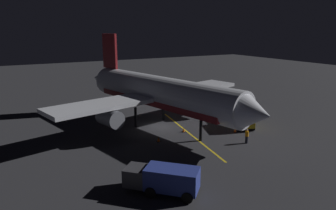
{
  "coord_description": "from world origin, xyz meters",
  "views": [
    {
      "loc": [
        18.86,
        35.83,
        13.03
      ],
      "look_at": [
        0.0,
        2.0,
        3.5
      ],
      "focal_mm": 33.38,
      "sensor_mm": 36.0,
      "label": 1
    }
  ],
  "objects_px": {
    "traffic_cone_near_left": "(230,123)",
    "catering_truck": "(240,117)",
    "baggage_truck": "(164,180)",
    "traffic_cone_far": "(235,130)",
    "airliner": "(158,93)",
    "traffic_cone_under_wing": "(159,139)",
    "ground_crew_worker": "(247,136)",
    "traffic_cone_near_right": "(184,130)"
  },
  "relations": [
    {
      "from": "traffic_cone_near_left",
      "to": "catering_truck",
      "type": "bearing_deg",
      "value": 120.05
    },
    {
      "from": "baggage_truck",
      "to": "traffic_cone_near_left",
      "type": "distance_m",
      "value": 20.69
    },
    {
      "from": "traffic_cone_near_left",
      "to": "traffic_cone_far",
      "type": "xyz_separation_m",
      "value": [
        1.57,
        2.94,
        0.0
      ]
    },
    {
      "from": "airliner",
      "to": "traffic_cone_under_wing",
      "type": "relative_size",
      "value": 60.98
    },
    {
      "from": "ground_crew_worker",
      "to": "traffic_cone_near_left",
      "type": "bearing_deg",
      "value": -114.92
    },
    {
      "from": "baggage_truck",
      "to": "traffic_cone_under_wing",
      "type": "height_order",
      "value": "baggage_truck"
    },
    {
      "from": "catering_truck",
      "to": "traffic_cone_near_right",
      "type": "height_order",
      "value": "catering_truck"
    },
    {
      "from": "ground_crew_worker",
      "to": "traffic_cone_under_wing",
      "type": "distance_m",
      "value": 10.3
    },
    {
      "from": "baggage_truck",
      "to": "ground_crew_worker",
      "type": "xyz_separation_m",
      "value": [
        -13.77,
        -5.28,
        -0.29
      ]
    },
    {
      "from": "airliner",
      "to": "ground_crew_worker",
      "type": "height_order",
      "value": "airliner"
    },
    {
      "from": "catering_truck",
      "to": "ground_crew_worker",
      "type": "height_order",
      "value": "catering_truck"
    },
    {
      "from": "catering_truck",
      "to": "traffic_cone_near_left",
      "type": "xyz_separation_m",
      "value": [
        0.71,
        -1.22,
        -1.06
      ]
    },
    {
      "from": "traffic_cone_near_right",
      "to": "traffic_cone_under_wing",
      "type": "bearing_deg",
      "value": 19.03
    },
    {
      "from": "traffic_cone_near_left",
      "to": "traffic_cone_far",
      "type": "distance_m",
      "value": 3.33
    },
    {
      "from": "catering_truck",
      "to": "traffic_cone_under_wing",
      "type": "bearing_deg",
      "value": -0.2
    },
    {
      "from": "catering_truck",
      "to": "airliner",
      "type": "bearing_deg",
      "value": -29.12
    },
    {
      "from": "traffic_cone_near_left",
      "to": "traffic_cone_under_wing",
      "type": "relative_size",
      "value": 1.0
    },
    {
      "from": "airliner",
      "to": "baggage_truck",
      "type": "bearing_deg",
      "value": 64.21
    },
    {
      "from": "baggage_truck",
      "to": "traffic_cone_near_right",
      "type": "height_order",
      "value": "baggage_truck"
    },
    {
      "from": "traffic_cone_near_left",
      "to": "traffic_cone_near_right",
      "type": "xyz_separation_m",
      "value": [
        7.36,
        -0.35,
        0.0
      ]
    },
    {
      "from": "airliner",
      "to": "traffic_cone_near_left",
      "type": "relative_size",
      "value": 60.98
    },
    {
      "from": "airliner",
      "to": "traffic_cone_far",
      "type": "bearing_deg",
      "value": 136.28
    },
    {
      "from": "ground_crew_worker",
      "to": "traffic_cone_near_left",
      "type": "height_order",
      "value": "ground_crew_worker"
    },
    {
      "from": "airliner",
      "to": "traffic_cone_under_wing",
      "type": "xyz_separation_m",
      "value": [
        2.73,
        5.4,
        -4.38
      ]
    },
    {
      "from": "baggage_truck",
      "to": "traffic_cone_far",
      "type": "relative_size",
      "value": 10.4
    },
    {
      "from": "catering_truck",
      "to": "traffic_cone_near_right",
      "type": "bearing_deg",
      "value": -11.02
    },
    {
      "from": "traffic_cone_near_left",
      "to": "traffic_cone_far",
      "type": "bearing_deg",
      "value": 61.81
    },
    {
      "from": "airliner",
      "to": "traffic_cone_under_wing",
      "type": "distance_m",
      "value": 7.47
    },
    {
      "from": "baggage_truck",
      "to": "traffic_cone_far",
      "type": "height_order",
      "value": "baggage_truck"
    },
    {
      "from": "traffic_cone_near_right",
      "to": "ground_crew_worker",
      "type": "bearing_deg",
      "value": 121.29
    },
    {
      "from": "airliner",
      "to": "traffic_cone_near_left",
      "type": "bearing_deg",
      "value": 155.03
    },
    {
      "from": "baggage_truck",
      "to": "traffic_cone_near_left",
      "type": "xyz_separation_m",
      "value": [
        -16.87,
        -11.94,
        -0.93
      ]
    },
    {
      "from": "baggage_truck",
      "to": "traffic_cone_near_right",
      "type": "relative_size",
      "value": 10.4
    },
    {
      "from": "baggage_truck",
      "to": "traffic_cone_near_right",
      "type": "bearing_deg",
      "value": -127.72
    },
    {
      "from": "ground_crew_worker",
      "to": "traffic_cone_near_right",
      "type": "bearing_deg",
      "value": -58.71
    },
    {
      "from": "traffic_cone_near_left",
      "to": "traffic_cone_under_wing",
      "type": "height_order",
      "value": "same"
    },
    {
      "from": "traffic_cone_far",
      "to": "catering_truck",
      "type": "bearing_deg",
      "value": -143.02
    },
    {
      "from": "ground_crew_worker",
      "to": "traffic_cone_far",
      "type": "distance_m",
      "value": 4.08
    },
    {
      "from": "airliner",
      "to": "traffic_cone_far",
      "type": "relative_size",
      "value": 60.98
    },
    {
      "from": "catering_truck",
      "to": "ground_crew_worker",
      "type": "xyz_separation_m",
      "value": [
        3.8,
        5.44,
        -0.42
      ]
    },
    {
      "from": "baggage_truck",
      "to": "traffic_cone_under_wing",
      "type": "relative_size",
      "value": 10.4
    },
    {
      "from": "ground_crew_worker",
      "to": "traffic_cone_near_left",
      "type": "distance_m",
      "value": 7.38
    }
  ]
}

